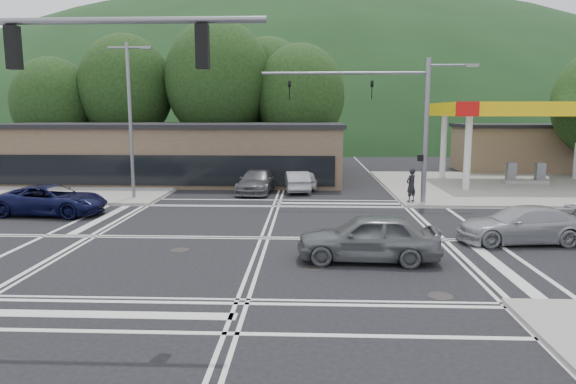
{
  "coord_description": "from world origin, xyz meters",
  "views": [
    {
      "loc": [
        1.79,
        -20.4,
        5.09
      ],
      "look_at": [
        0.82,
        3.32,
        1.4
      ],
      "focal_mm": 32.0,
      "sensor_mm": 36.0,
      "label": 1
    }
  ],
  "objects_px": {
    "car_blue_west": "(52,200)",
    "car_grey_center": "(368,237)",
    "car_queue_b": "(305,178)",
    "pedestrian": "(411,185)",
    "car_northbound": "(257,181)",
    "car_silver_east": "(521,225)",
    "car_queue_a": "(297,181)"
  },
  "relations": [
    {
      "from": "car_silver_east",
      "to": "car_grey_center",
      "type": "bearing_deg",
      "value": -70.54
    },
    {
      "from": "car_grey_center",
      "to": "pedestrian",
      "type": "relative_size",
      "value": 2.62
    },
    {
      "from": "car_silver_east",
      "to": "car_queue_a",
      "type": "height_order",
      "value": "car_silver_east"
    },
    {
      "from": "car_grey_center",
      "to": "car_queue_b",
      "type": "height_order",
      "value": "car_grey_center"
    },
    {
      "from": "car_northbound",
      "to": "pedestrian",
      "type": "relative_size",
      "value": 2.73
    },
    {
      "from": "car_grey_center",
      "to": "pedestrian",
      "type": "height_order",
      "value": "pedestrian"
    },
    {
      "from": "car_blue_west",
      "to": "car_queue_a",
      "type": "height_order",
      "value": "car_blue_west"
    },
    {
      "from": "car_grey_center",
      "to": "car_queue_a",
      "type": "relative_size",
      "value": 1.18
    },
    {
      "from": "car_grey_center",
      "to": "car_northbound",
      "type": "bearing_deg",
      "value": -157.57
    },
    {
      "from": "car_silver_east",
      "to": "pedestrian",
      "type": "xyz_separation_m",
      "value": [
        -2.67,
        8.45,
        0.36
      ]
    },
    {
      "from": "car_blue_west",
      "to": "pedestrian",
      "type": "height_order",
      "value": "pedestrian"
    },
    {
      "from": "car_queue_b",
      "to": "pedestrian",
      "type": "relative_size",
      "value": 2.23
    },
    {
      "from": "car_queue_b",
      "to": "car_silver_east",
      "type": "bearing_deg",
      "value": 121.25
    },
    {
      "from": "car_silver_east",
      "to": "car_northbound",
      "type": "relative_size",
      "value": 0.98
    },
    {
      "from": "car_blue_west",
      "to": "car_queue_b",
      "type": "relative_size",
      "value": 1.3
    },
    {
      "from": "car_grey_center",
      "to": "car_blue_west",
      "type": "bearing_deg",
      "value": -113.68
    },
    {
      "from": "car_queue_a",
      "to": "car_grey_center",
      "type": "bearing_deg",
      "value": 93.09
    },
    {
      "from": "car_queue_b",
      "to": "car_grey_center",
      "type": "bearing_deg",
      "value": 97.87
    },
    {
      "from": "pedestrian",
      "to": "car_silver_east",
      "type": "bearing_deg",
      "value": 67.57
    },
    {
      "from": "car_grey_center",
      "to": "car_queue_b",
      "type": "distance_m",
      "value": 17.21
    },
    {
      "from": "car_queue_a",
      "to": "car_northbound",
      "type": "bearing_deg",
      "value": 5.69
    },
    {
      "from": "car_blue_west",
      "to": "car_northbound",
      "type": "relative_size",
      "value": 1.06
    },
    {
      "from": "car_blue_west",
      "to": "car_northbound",
      "type": "height_order",
      "value": "car_blue_west"
    },
    {
      "from": "car_blue_west",
      "to": "car_northbound",
      "type": "distance_m",
      "value": 12.22
    },
    {
      "from": "car_silver_east",
      "to": "car_northbound",
      "type": "bearing_deg",
      "value": -140.62
    },
    {
      "from": "car_queue_a",
      "to": "pedestrian",
      "type": "xyz_separation_m",
      "value": [
        6.5,
        -4.43,
        0.4
      ]
    },
    {
      "from": "car_blue_west",
      "to": "car_silver_east",
      "type": "xyz_separation_m",
      "value": [
        21.24,
        -4.7,
        -0.03
      ]
    },
    {
      "from": "car_silver_east",
      "to": "car_queue_a",
      "type": "xyz_separation_m",
      "value": [
        -9.17,
        12.88,
        -0.04
      ]
    },
    {
      "from": "car_queue_b",
      "to": "pedestrian",
      "type": "bearing_deg",
      "value": 135.71
    },
    {
      "from": "car_blue_west",
      "to": "car_grey_center",
      "type": "bearing_deg",
      "value": -111.18
    },
    {
      "from": "car_blue_west",
      "to": "pedestrian",
      "type": "relative_size",
      "value": 2.9
    },
    {
      "from": "car_silver_east",
      "to": "car_queue_b",
      "type": "xyz_separation_m",
      "value": [
        -8.64,
        14.3,
        -0.01
      ]
    }
  ]
}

